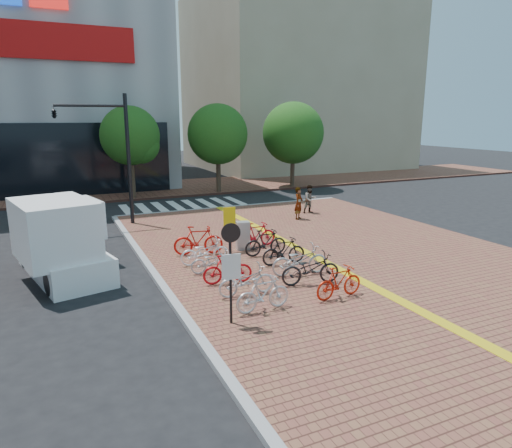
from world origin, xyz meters
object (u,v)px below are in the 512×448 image
pedestrian_b (310,199)px  bike_8 (300,260)px  bike_2 (228,269)px  bike_3 (214,261)px  box_truck (63,239)px  bike_7 (311,269)px  pedestrian_a (299,203)px  bike_5 (198,240)px  bike_11 (257,235)px  bike_0 (263,294)px  traffic_light_pole (95,136)px  bike_4 (205,252)px  bike_1 (246,281)px  utility_box (243,235)px  yellow_sign (229,221)px  bike_10 (266,242)px  notice_sign (231,261)px  bike_9 (284,251)px  bike_6 (339,282)px

pedestrian_b → bike_8: bearing=-122.4°
bike_2 → bike_8: 2.53m
bike_3 → box_truck: bearing=70.5°
bike_2 → bike_7: (2.39, -1.14, 0.03)m
pedestrian_a → pedestrian_b: (1.35, 1.10, -0.06)m
bike_5 → bike_11: (2.51, 0.06, -0.06)m
bike_0 → bike_3: size_ratio=1.03×
bike_8 → traffic_light_pole: size_ratio=0.31×
bike_7 → traffic_light_pole: bearing=33.8°
bike_4 → bike_0: bearing=-175.6°
bike_1 → utility_box: 4.90m
bike_2 → bike_7: bearing=-106.3°
utility_box → yellow_sign: size_ratio=0.64×
bike_4 → bike_10: size_ratio=1.06×
bike_11 → notice_sign: notice_sign is taller
bike_0 → bike_5: size_ratio=0.86×
bike_10 → utility_box: size_ratio=1.49×
bike_4 → utility_box: utility_box is taller
pedestrian_b → box_truck: box_truck is taller
bike_8 → bike_7: bearing=179.7°
bike_9 → traffic_light_pole: (-5.30, 9.04, 3.85)m
bike_4 → pedestrian_a: bearing=-50.5°
yellow_sign → notice_sign: notice_sign is taller
bike_4 → yellow_sign: bearing=-47.9°
bike_6 → bike_8: bike_8 is taller
bike_4 → bike_7: (2.43, -3.33, 0.03)m
pedestrian_a → box_truck: box_truck is taller
bike_7 → bike_8: (0.13, 0.92, 0.01)m
bike_6 → bike_2: bearing=41.1°
pedestrian_a → traffic_light_pole: size_ratio=0.27×
bike_8 → box_truck: box_truck is taller
bike_0 → bike_2: 2.39m
utility_box → box_truck: 6.68m
bike_0 → bike_11: (2.49, 5.88, 0.02)m
pedestrian_b → bike_5: bearing=-147.4°
bike_7 → traffic_light_pole: size_ratio=0.31×
bike_3 → traffic_light_pole: 10.06m
bike_2 → bike_5: size_ratio=0.84×
bike_9 → traffic_light_pole: traffic_light_pole is taller
bike_7 → pedestrian_a: bearing=-18.3°
bike_1 → traffic_light_pole: (-2.91, 11.18, 3.90)m
bike_2 → bike_5: bearing=7.3°
notice_sign → bike_5: bearing=80.3°
bike_10 → notice_sign: size_ratio=0.64×
yellow_sign → bike_7: bearing=-77.2°
bike_8 → yellow_sign: 3.83m
bike_2 → utility_box: 3.93m
bike_3 → bike_4: (0.02, 1.02, 0.06)m
bike_2 → pedestrian_a: (6.80, 7.37, 0.36)m
traffic_light_pole → yellow_sign: bearing=-58.3°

